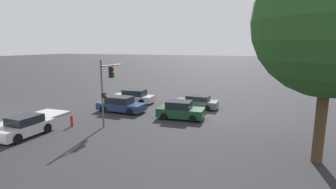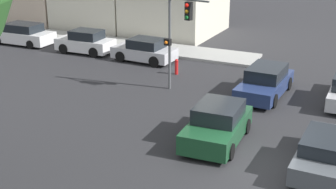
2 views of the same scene
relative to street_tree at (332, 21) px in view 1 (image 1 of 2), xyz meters
name	(u,v)px [view 1 (image 1 of 2)]	position (x,y,z in m)	size (l,w,h in m)	color
ground_plane	(202,114)	(8.38, -8.09, -7.63)	(300.00, 300.00, 0.00)	#28282B
street_tree	(332,21)	(0.00, 0.00, 0.00)	(7.90, 7.90, 11.59)	#4C3823
traffic_signal	(107,83)	(14.66, -1.88, -4.15)	(0.54, 2.47, 5.34)	#515456
crossing_car_0	(121,105)	(16.03, -6.19, -6.92)	(4.72, 2.09, 1.50)	navy
crossing_car_1	(180,110)	(9.81, -5.87, -6.89)	(4.18, 2.21, 1.57)	#194728
crossing_car_2	(197,102)	(9.38, -10.13, -6.99)	(4.40, 1.90, 1.35)	#4C5156
crossing_car_3	(133,97)	(16.76, -10.25, -6.92)	(4.74, 1.97, 1.51)	#B7B7BC
parked_car_0	(24,127)	(18.92, 2.40, -6.93)	(2.11, 4.05, 1.48)	#B7B7BC
fire_hydrant	(72,121)	(17.27, -0.60, -7.14)	(0.22, 0.22, 0.92)	red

